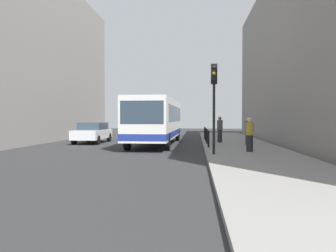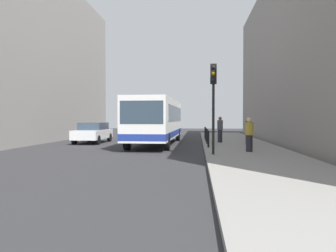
# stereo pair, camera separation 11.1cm
# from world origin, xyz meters

# --- Properties ---
(ground_plane) EXTENTS (80.00, 80.00, 0.00)m
(ground_plane) POSITION_xyz_m (0.00, 0.00, 0.00)
(ground_plane) COLOR #2D2D30
(sidewalk) EXTENTS (4.40, 40.00, 0.15)m
(sidewalk) POSITION_xyz_m (5.40, 0.00, 0.07)
(sidewalk) COLOR gray
(sidewalk) RESTS_ON ground
(building_right) EXTENTS (7.00, 32.00, 12.17)m
(building_right) POSITION_xyz_m (11.50, 4.00, 6.08)
(building_right) COLOR gray
(building_right) RESTS_ON ground
(bus) EXTENTS (2.73, 11.07, 3.00)m
(bus) POSITION_xyz_m (0.09, 4.35, 1.73)
(bus) COLOR white
(bus) RESTS_ON ground
(car_beside_bus) EXTENTS (1.88, 4.41, 1.48)m
(car_beside_bus) POSITION_xyz_m (-4.76, 5.42, 0.78)
(car_beside_bus) COLOR silver
(car_beside_bus) RESTS_ON ground
(car_behind_bus) EXTENTS (1.93, 4.43, 1.48)m
(car_behind_bus) POSITION_xyz_m (0.02, 15.73, 0.78)
(car_behind_bus) COLOR maroon
(car_behind_bus) RESTS_ON ground
(traffic_light) EXTENTS (0.28, 0.33, 4.10)m
(traffic_light) POSITION_xyz_m (3.55, -2.80, 3.01)
(traffic_light) COLOR black
(traffic_light) RESTS_ON sidewalk
(bollard_near) EXTENTS (0.11, 0.11, 0.95)m
(bollard_near) POSITION_xyz_m (3.45, 0.76, 0.62)
(bollard_near) COLOR black
(bollard_near) RESTS_ON sidewalk
(bollard_mid) EXTENTS (0.11, 0.11, 0.95)m
(bollard_mid) POSITION_xyz_m (3.45, 3.38, 0.62)
(bollard_mid) COLOR black
(bollard_mid) RESTS_ON sidewalk
(bollard_far) EXTENTS (0.11, 0.11, 0.95)m
(bollard_far) POSITION_xyz_m (3.45, 5.99, 0.62)
(bollard_far) COLOR black
(bollard_far) RESTS_ON sidewalk
(bollard_farthest) EXTENTS (0.11, 0.11, 0.95)m
(bollard_farthest) POSITION_xyz_m (3.45, 8.60, 0.62)
(bollard_farthest) COLOR black
(bollard_farthest) RESTS_ON sidewalk
(pedestrian_near_signal) EXTENTS (0.38, 0.38, 1.67)m
(pedestrian_near_signal) POSITION_xyz_m (5.37, -1.42, 0.98)
(pedestrian_near_signal) COLOR #26262D
(pedestrian_near_signal) RESTS_ON sidewalk
(pedestrian_mid_sidewalk) EXTENTS (0.38, 0.38, 1.70)m
(pedestrian_mid_sidewalk) POSITION_xyz_m (5.99, 2.95, 1.00)
(pedestrian_mid_sidewalk) COLOR #26262D
(pedestrian_mid_sidewalk) RESTS_ON sidewalk
(pedestrian_far_sidewalk) EXTENTS (0.38, 0.38, 1.76)m
(pedestrian_far_sidewalk) POSITION_xyz_m (4.37, 4.71, 1.03)
(pedestrian_far_sidewalk) COLOR #26262D
(pedestrian_far_sidewalk) RESTS_ON sidewalk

